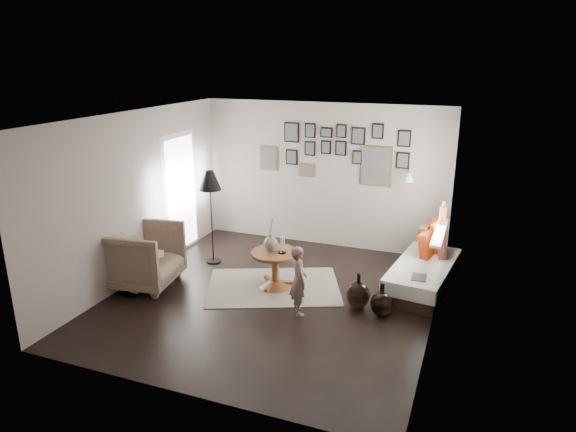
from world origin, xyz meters
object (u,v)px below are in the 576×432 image
at_px(armchair, 142,256).
at_px(floor_lamp, 210,184).
at_px(child, 298,280).
at_px(pedestal_table, 275,271).
at_px(magazine_basket, 132,281).
at_px(demijohn_small, 381,304).
at_px(daybed, 424,270).
at_px(vase, 271,241).
at_px(demijohn_large, 358,295).

bearing_deg(armchair, floor_lamp, -33.25).
bearing_deg(armchair, child, -98.54).
relative_size(pedestal_table, floor_lamp, 0.46).
relative_size(magazine_basket, demijohn_small, 0.81).
distance_m(pedestal_table, floor_lamp, 1.84).
xyz_separation_m(pedestal_table, child, (0.60, -0.65, 0.22)).
relative_size(daybed, demijohn_small, 4.04).
relative_size(vase, child, 0.53).
xyz_separation_m(floor_lamp, child, (1.97, -1.18, -0.89)).
relative_size(pedestal_table, child, 0.75).
height_order(floor_lamp, magazine_basket, floor_lamp).
bearing_deg(armchair, demijohn_small, -93.43).
relative_size(vase, daybed, 0.28).
relative_size(daybed, armchair, 1.81).
height_order(vase, armchair, vase).
height_order(vase, child, vase).
relative_size(demijohn_large, child, 0.53).
height_order(pedestal_table, child, child).
relative_size(floor_lamp, demijohn_small, 3.41).
bearing_deg(demijohn_small, child, -163.44).
bearing_deg(child, floor_lamp, 23.72).
relative_size(magazine_basket, demijohn_large, 0.74).
bearing_deg(armchair, daybed, -78.17).
xyz_separation_m(vase, floor_lamp, (-1.28, 0.52, 0.64)).
height_order(floor_lamp, demijohn_large, floor_lamp).
relative_size(armchair, demijohn_large, 2.03).
bearing_deg(demijohn_small, demijohn_large, 161.08).
relative_size(demijohn_small, child, 0.48).
relative_size(vase, armchair, 0.50).
relative_size(armchair, floor_lamp, 0.65).
height_order(demijohn_large, child, child).
height_order(daybed, armchair, armchair).
height_order(pedestal_table, daybed, daybed).
distance_m(demijohn_large, child, 0.89).
bearing_deg(pedestal_table, child, -47.03).
bearing_deg(pedestal_table, magazine_basket, -153.52).
relative_size(vase, floor_lamp, 0.33).
distance_m(demijohn_large, demijohn_small, 0.37).
bearing_deg(vase, demijohn_small, -11.25).
distance_m(daybed, demijohn_small, 1.24).
xyz_separation_m(vase, child, (0.68, -0.67, -0.24)).
height_order(pedestal_table, demijohn_large, pedestal_table).
bearing_deg(floor_lamp, demijohn_small, -15.89).
height_order(pedestal_table, armchair, armchair).
bearing_deg(child, magazine_basket, 61.62).
bearing_deg(demijohn_small, floor_lamp, 164.11).
xyz_separation_m(daybed, floor_lamp, (-3.45, -0.30, 1.10)).
distance_m(pedestal_table, armchair, 2.03).
height_order(floor_lamp, child, floor_lamp).
distance_m(daybed, child, 2.11).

